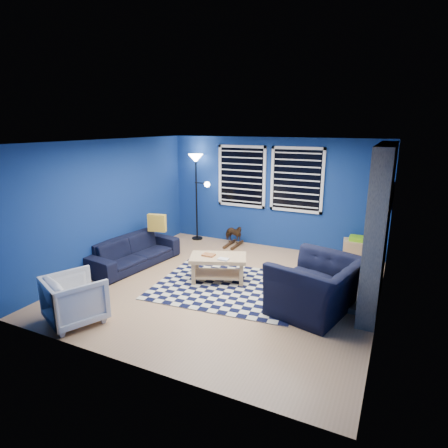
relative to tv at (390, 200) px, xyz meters
name	(u,v)px	position (x,y,z in m)	size (l,w,h in m)	color
floor	(225,286)	(-2.45, -2.00, -1.40)	(5.00, 5.00, 0.00)	tan
ceiling	(225,142)	(-2.45, -2.00, 1.10)	(5.00, 5.00, 0.00)	white
wall_back	(273,194)	(-2.45, 0.50, -0.15)	(5.00, 5.00, 0.00)	navy
wall_left	(110,204)	(-4.95, -2.00, -0.15)	(5.00, 5.00, 0.00)	navy
wall_right	(386,236)	(0.05, -2.00, -0.15)	(5.00, 5.00, 0.00)	navy
fireplace	(377,230)	(-0.09, -1.50, -0.20)	(0.65, 2.00, 2.50)	gray
window_left	(242,176)	(-3.20, 0.46, 0.20)	(1.17, 0.06, 1.42)	black
window_right	(297,180)	(-1.90, 0.46, 0.20)	(1.17, 0.06, 1.42)	black
tv	(390,200)	(0.00, 0.00, 0.00)	(0.07, 1.00, 0.58)	black
rug	(228,286)	(-2.38, -2.00, -1.39)	(2.50, 2.00, 0.02)	black
sofa	(134,252)	(-4.55, -1.88, -1.11)	(0.77, 1.97, 0.58)	black
armchair_big	(316,286)	(-0.82, -2.25, -0.98)	(1.12, 1.29, 0.84)	black
armchair_bent	(75,299)	(-3.87, -4.02, -1.05)	(0.75, 0.77, 0.70)	gray
rocking_horse	(233,234)	(-3.25, 0.13, -1.11)	(0.53, 0.24, 0.45)	#422B15
coffee_table	(218,263)	(-2.66, -1.84, -1.06)	(1.14, 0.91, 0.50)	tan
cabinet	(357,251)	(-0.50, 0.25, -1.15)	(0.61, 0.45, 0.56)	tan
floor_lamp	(197,170)	(-4.27, 0.25, 0.31)	(0.57, 0.35, 2.09)	black
throw_pillow	(157,223)	(-4.40, -1.25, -0.64)	(0.39, 0.12, 0.37)	gold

